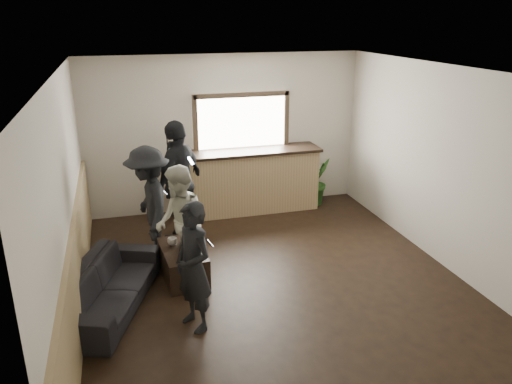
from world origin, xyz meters
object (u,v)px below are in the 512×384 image
object	(u,v)px
person_a	(193,267)
person_d	(179,183)
bar_counter	(246,177)
cup_a	(172,241)
person_b	(180,224)
coffee_table	(183,263)
potted_plant	(318,181)
sofa	(108,286)
person_c	(149,205)
cup_b	(190,251)

from	to	relation	value
person_a	person_d	world-z (taller)	person_d
bar_counter	cup_a	world-z (taller)	bar_counter
person_b	coffee_table	bearing A→B (deg)	69.20
potted_plant	person_a	distance (m)	4.41
potted_plant	person_a	xyz separation A→B (m)	(-2.89, -3.32, 0.31)
sofa	coffee_table	world-z (taller)	sofa
cup_a	person_d	distance (m)	1.17
potted_plant	person_b	xyz separation A→B (m)	(-2.88, -2.13, 0.34)
person_a	person_c	world-z (taller)	person_c
cup_b	person_c	world-z (taller)	person_c
potted_plant	person_d	distance (m)	2.92
person_a	person_b	size ratio (longest dim) A/B	0.96
cup_a	cup_b	xyz separation A→B (m)	(0.19, -0.36, -0.01)
cup_b	person_b	size ratio (longest dim) A/B	0.06
sofa	potted_plant	xyz separation A→B (m)	(3.85, 2.64, 0.17)
coffee_table	person_a	world-z (taller)	person_a
coffee_table	bar_counter	bearing A→B (deg)	56.14
cup_b	potted_plant	world-z (taller)	potted_plant
cup_a	potted_plant	xyz separation A→B (m)	(2.97, 1.97, -0.03)
cup_b	person_c	size ratio (longest dim) A/B	0.06
sofa	person_c	xyz separation A→B (m)	(0.63, 1.16, 0.57)
coffee_table	cup_a	size ratio (longest dim) A/B	7.24
coffee_table	potted_plant	distance (m)	3.58
bar_counter	person_c	world-z (taller)	bar_counter
bar_counter	coffee_table	xyz separation A→B (m)	(-1.46, -2.18, -0.43)
cup_b	person_a	distance (m)	1.04
coffee_table	person_d	bearing A→B (deg)	82.98
cup_a	person_c	xyz separation A→B (m)	(-0.24, 0.50, 0.38)
sofa	potted_plant	bearing A→B (deg)	-34.56
coffee_table	person_c	bearing A→B (deg)	118.16
bar_counter	person_d	world-z (taller)	bar_counter
coffee_table	person_b	distance (m)	0.58
person_a	person_b	distance (m)	1.19
coffee_table	cup_a	xyz separation A→B (m)	(-0.11, 0.16, 0.27)
person_c	person_d	distance (m)	0.74
person_b	cup_a	bearing A→B (deg)	-151.37
bar_counter	cup_b	size ratio (longest dim) A/B	27.73
sofa	person_a	size ratio (longest dim) A/B	1.28
person_a	sofa	bearing A→B (deg)	-150.28
potted_plant	cup_a	bearing A→B (deg)	-146.45
person_b	person_d	size ratio (longest dim) A/B	0.81
sofa	potted_plant	world-z (taller)	potted_plant
cup_a	person_c	bearing A→B (deg)	116.09
bar_counter	potted_plant	bearing A→B (deg)	-1.88
bar_counter	person_a	xyz separation A→B (m)	(-1.49, -3.37, 0.12)
cup_a	bar_counter	bearing A→B (deg)	52.01
bar_counter	person_c	size ratio (longest dim) A/B	1.57
bar_counter	potted_plant	size ratio (longest dim) A/B	2.99
cup_b	person_b	distance (m)	0.39
cup_b	coffee_table	bearing A→B (deg)	113.05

